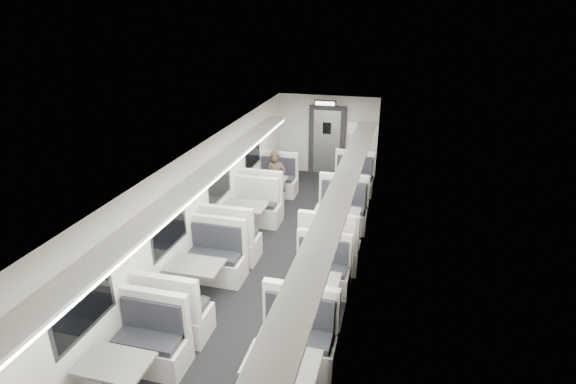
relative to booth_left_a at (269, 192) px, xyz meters
The scene contains 17 objects.
room 3.41m from the booth_left_a, 72.43° to the right, with size 3.24×12.24×2.64m.
booth_left_a is the anchor object (origin of this frame).
booth_left_b 1.86m from the booth_left_a, 90.00° to the right, with size 1.15×2.33×1.25m.
booth_left_c 4.30m from the booth_left_a, 90.00° to the right, with size 1.09×2.22×1.19m.
booth_right_a 2.08m from the booth_left_a, 16.13° to the left, with size 1.08×2.19×1.17m.
booth_right_b 2.61m from the booth_left_a, 40.05° to the right, with size 1.15×2.34×1.25m.
booth_right_c 4.57m from the booth_left_a, 64.03° to the right, with size 1.00×2.02×1.08m.
passenger 0.45m from the booth_left_a, 30.54° to the right, with size 0.56×0.37×1.53m, color black.
window_a 1.11m from the booth_left_a, 153.58° to the left, with size 0.02×1.18×0.84m, color black.
window_b 2.24m from the booth_left_a, 104.00° to the right, with size 0.02×1.18×0.84m, color black.
window_c 4.30m from the booth_left_a, 96.69° to the right, with size 0.02×1.18×0.84m, color black.
window_d 6.45m from the booth_left_a, 94.39° to the right, with size 0.02×1.18×0.84m, color black.
luggage_rack_left 3.79m from the booth_left_a, 94.04° to the right, with size 0.46×10.40×0.09m.
luggage_rack_right 4.40m from the booth_left_a, 57.01° to the right, with size 0.46×10.40×0.09m.
vestibule_door 3.02m from the booth_left_a, 70.18° to the left, with size 1.10×0.13×2.10m.
exit_sign 3.13m from the booth_left_a, 66.38° to the left, with size 0.62×0.12×0.16m.
wall_notice 3.45m from the booth_left_a, 57.65° to the left, with size 0.32×0.02×0.40m, color white.
Camera 1 is at (2.14, -7.05, 4.77)m, focal length 28.00 mm.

